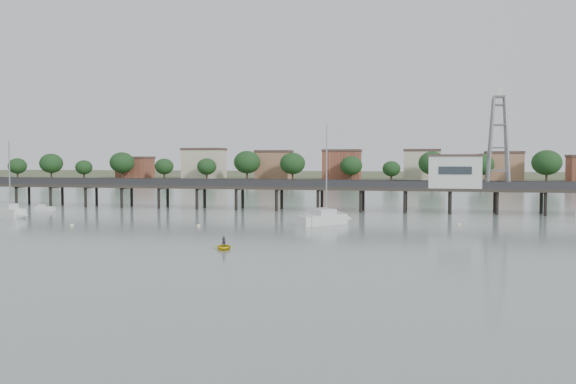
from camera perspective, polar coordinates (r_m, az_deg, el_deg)
name	(u,v)px	position (r m, az deg, el deg)	size (l,w,h in m)	color
ground_plane	(138,273)	(50.02, -13.20, -7.02)	(500.00, 500.00, 0.00)	slate
pier	(299,188)	(106.60, 1.02, 0.40)	(150.00, 5.00, 5.50)	#2D2823
pier_building	(455,171)	(104.34, 14.60, 1.82)	(8.40, 5.40, 5.30)	silver
lattice_tower	(498,143)	(104.76, 18.19, 4.20)	(3.20, 3.20, 15.50)	slate
sailboat_c	(331,219)	(84.91, 3.88, -2.41)	(7.06, 8.08, 13.78)	silver
sailboat_b	(13,213)	(101.64, -23.24, -1.75)	(7.34, 4.16, 11.76)	silver
white_tender	(45,209)	(112.95, -20.82, -1.39)	(3.19, 1.54, 1.20)	silver
yellow_dinghy	(224,249)	(61.47, -5.73, -5.09)	(2.03, 0.59, 2.85)	yellow
dinghy_occupant	(224,249)	(61.47, -5.73, -5.09)	(0.37, 1.01, 0.24)	black
mooring_buoys	(261,226)	(81.14, -2.39, -3.05)	(91.44, 12.01, 0.39)	#F8EFC1
far_shore	(383,176)	(284.74, 8.45, 1.42)	(500.00, 170.00, 10.40)	#475133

